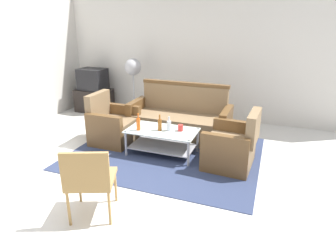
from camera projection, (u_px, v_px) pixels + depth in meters
The scene contains 15 objects.
ground_plane at pixel (149, 186), 3.77m from camera, with size 14.00×14.00×0.00m, color silver.
wall_back at pixel (208, 53), 6.04m from camera, with size 6.52×0.12×2.80m.
rug at pixel (166, 153), 4.70m from camera, with size 2.91×2.29×0.01m, color #2D3856.
couch at pixel (180, 120), 5.27m from camera, with size 1.81×0.76×0.96m.
armchair_left at pixel (113, 126), 5.07m from camera, with size 0.71×0.77×0.85m.
armchair_right at pixel (232, 147), 4.22m from camera, with size 0.74×0.80×0.85m.
coffee_table at pixel (162, 138), 4.59m from camera, with size 1.10×0.60×0.40m.
bottle_clear at pixel (169, 125), 4.50m from camera, with size 0.07×0.07×0.23m.
bottle_orange at pixel (138, 124), 4.51m from camera, with size 0.06×0.06×0.27m.
bottle_brown at pixel (160, 125), 4.50m from camera, with size 0.06×0.06×0.26m.
cup at pixel (180, 128), 4.50m from camera, with size 0.08×0.08×0.10m, color red.
tv_stand at pixel (94, 100), 6.79m from camera, with size 0.80×0.50×0.52m, color black.
television at pixel (93, 79), 6.63m from camera, with size 0.62×0.47×0.48m.
pedestal_fan at pixel (133, 70), 6.26m from camera, with size 0.36×0.36×1.27m.
wicker_chair at pixel (89, 177), 3.02m from camera, with size 0.62×0.62×0.84m.
Camera 1 is at (1.38, -3.00, 2.05)m, focal length 31.09 mm.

